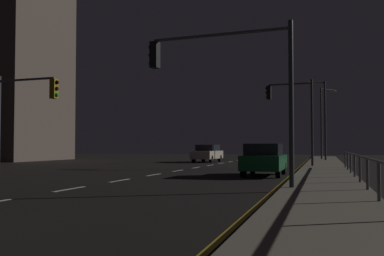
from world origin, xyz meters
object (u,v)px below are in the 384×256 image
Objects in this scene: traffic_light_near_left at (25,104)px; street_lamp_across_street at (322,112)px; car at (264,159)px; car_oncoming at (207,153)px; traffic_light_overhead_east at (224,71)px; street_lamp_mid_block at (324,116)px; traffic_light_mid_right at (292,106)px.

street_lamp_across_street reaches higher than traffic_light_near_left.
car is 0.59× the size of street_lamp_across_street.
traffic_light_overhead_east is at bearing -74.70° from car_oncoming.
car_oncoming is at bearing -140.11° from street_lamp_mid_block.
street_lamp_mid_block is (3.29, 33.51, 0.52)m from traffic_light_overhead_east.
street_lamp_across_street is (10.00, 4.48, 3.79)m from car_oncoming.
traffic_light_mid_right is 17.17m from street_lamp_mid_block.
traffic_light_mid_right is (8.09, -8.57, 3.33)m from car_oncoming.
car is 26.62m from street_lamp_mid_block.
car_oncoming is at bearing 133.36° from traffic_light_mid_right.
car_oncoming is 21.50m from traffic_light_near_left.
car is at bearing -94.89° from traffic_light_mid_right.
street_lamp_mid_block is at bearing 64.38° from traffic_light_near_left.
traffic_light_overhead_east is (-0.46, -7.30, 3.19)m from car.
street_lamp_across_street is at bearing 83.90° from traffic_light_overhead_east.
traffic_light_mid_right is at bearing -98.33° from street_lamp_across_street.
street_lamp_mid_block is at bearing 39.89° from car_oncoming.
traffic_light_mid_right reaches higher than car.
car is 0.98× the size of car_oncoming.
street_lamp_across_street is at bearing 61.21° from traffic_light_near_left.
traffic_light_overhead_east is (10.83, -4.08, 0.51)m from traffic_light_near_left.
traffic_light_overhead_east is at bearing -96.10° from street_lamp_across_street.
traffic_light_mid_right reaches higher than traffic_light_overhead_east.
car is 19.18m from car_oncoming.
street_lamp_across_street is (1.91, 13.05, 0.46)m from traffic_light_mid_right.
street_lamp_across_street reaches higher than traffic_light_mid_right.
traffic_light_near_left is at bearing -115.62° from street_lamp_mid_block.
traffic_light_mid_right is 0.79× the size of street_lamp_mid_block.
traffic_light_overhead_east is 0.74× the size of street_lamp_mid_block.
traffic_light_near_left is 0.92× the size of traffic_light_overhead_east.
street_lamp_across_street is 3.99m from street_lamp_mid_block.
traffic_light_overhead_east reaches higher than car_oncoming.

